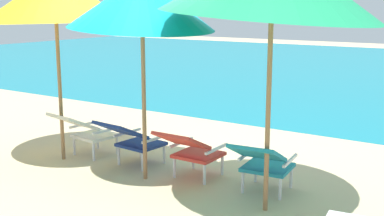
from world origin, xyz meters
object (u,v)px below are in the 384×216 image
Objects in this scene: lounge_chair_far_right at (263,161)px; beach_umbrella_center at (142,2)px; lounge_chair_near_left at (132,138)px; lounge_chair_far_left at (85,129)px; lounge_chair_near_right at (191,149)px.

lounge_chair_far_right is 0.37× the size of beach_umbrella_center.
lounge_chair_far_right is (1.86, 0.05, 0.00)m from lounge_chair_near_left.
lounge_chair_far_left is 1.02× the size of lounge_chair_near_left.
lounge_chair_near_left is at bearing 0.88° from lounge_chair_far_left.
lounge_chair_near_left and lounge_chair_near_right have the same top height.
lounge_chair_near_left is at bearing -178.96° from lounge_chair_near_right.
beach_umbrella_center is (-0.50, -0.26, 1.74)m from lounge_chair_near_right.
lounge_chair_near_left is 0.92m from lounge_chair_near_right.
lounge_chair_far_right is at bearing 11.56° from beach_umbrella_center.
beach_umbrella_center reaches higher than lounge_chair_far_left.
lounge_chair_near_right is (0.92, 0.02, 0.00)m from lounge_chair_near_left.
lounge_chair_near_left is 1.05× the size of lounge_chair_near_right.
lounge_chair_far_left is 0.84m from lounge_chair_near_left.
lounge_chair_far_right is at bearing 1.51° from lounge_chair_near_left.
lounge_chair_near_right is 0.94× the size of lounge_chair_far_right.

